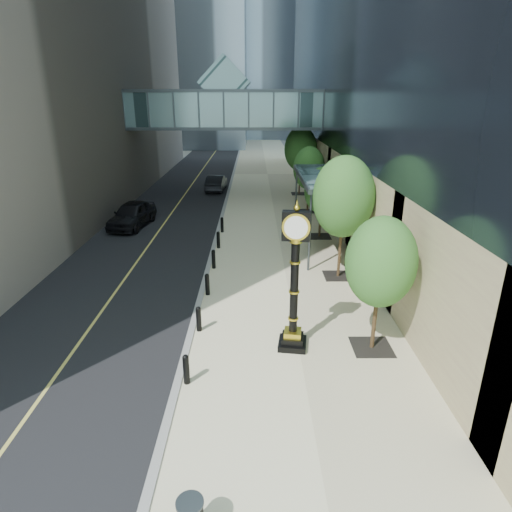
# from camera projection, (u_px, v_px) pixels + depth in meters

# --- Properties ---
(ground) EXTENTS (320.00, 320.00, 0.00)m
(ground) POSITION_uv_depth(u_px,v_px,m) (275.00, 406.00, 12.46)
(ground) COLOR gray
(ground) RESTS_ON ground
(road) EXTENTS (8.00, 180.00, 0.02)m
(road) POSITION_uv_depth(u_px,v_px,m) (199.00, 174.00, 49.92)
(road) COLOR black
(road) RESTS_ON ground
(sidewalk) EXTENTS (8.00, 180.00, 0.06)m
(sidewalk) POSITION_uv_depth(u_px,v_px,m) (267.00, 174.00, 49.95)
(sidewalk) COLOR beige
(sidewalk) RESTS_ON ground
(curb) EXTENTS (0.25, 180.00, 0.07)m
(curb) POSITION_uv_depth(u_px,v_px,m) (233.00, 174.00, 49.93)
(curb) COLOR gray
(curb) RESTS_ON ground
(distant_tower_c) EXTENTS (22.00, 22.00, 65.00)m
(distant_tower_c) POSITION_uv_depth(u_px,v_px,m) (233.00, 1.00, 113.63)
(distant_tower_c) COLOR #AEC5DB
(distant_tower_c) RESTS_ON ground
(skywalk) EXTENTS (17.00, 4.20, 5.80)m
(skywalk) POSITION_uv_depth(u_px,v_px,m) (225.00, 107.00, 36.01)
(skywalk) COLOR slate
(skywalk) RESTS_ON ground
(entrance_canopy) EXTENTS (3.00, 8.00, 4.38)m
(entrance_canopy) POSITION_uv_depth(u_px,v_px,m) (326.00, 178.00, 24.14)
(entrance_canopy) COLOR #383F44
(entrance_canopy) RESTS_ON ground
(bollard_row) EXTENTS (0.20, 16.20, 0.90)m
(bollard_row) POSITION_uv_depth(u_px,v_px,m) (211.00, 272.00, 20.71)
(bollard_row) COLOR black
(bollard_row) RESTS_ON sidewalk
(street_trees) EXTENTS (2.92, 28.64, 6.00)m
(street_trees) POSITION_uv_depth(u_px,v_px,m) (320.00, 176.00, 27.16)
(street_trees) COLOR black
(street_trees) RESTS_ON sidewalk
(street_clock) EXTENTS (1.10, 1.10, 5.20)m
(street_clock) POSITION_uv_depth(u_px,v_px,m) (294.00, 289.00, 14.54)
(street_clock) COLOR black
(street_clock) RESTS_ON sidewalk
(pedestrian) EXTENTS (0.65, 0.52, 1.57)m
(pedestrian) POSITION_uv_depth(u_px,v_px,m) (354.00, 260.00, 21.28)
(pedestrian) COLOR #ADAA9E
(pedestrian) RESTS_ON sidewalk
(car_near) EXTENTS (2.71, 5.28, 1.72)m
(car_near) POSITION_uv_depth(u_px,v_px,m) (132.00, 214.00, 29.47)
(car_near) COLOR black
(car_near) RESTS_ON road
(car_far) EXTENTS (1.84, 4.58, 1.48)m
(car_far) POSITION_uv_depth(u_px,v_px,m) (216.00, 183.00, 41.00)
(car_far) COLOR black
(car_far) RESTS_ON road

